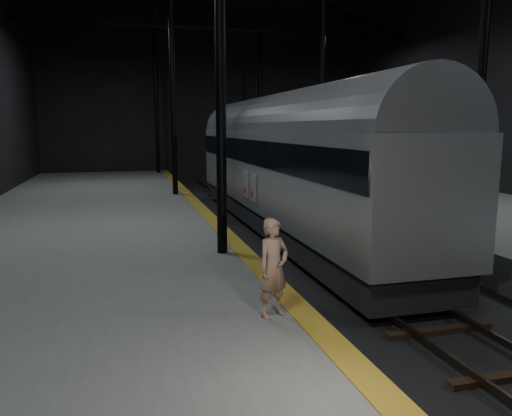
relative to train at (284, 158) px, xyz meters
name	(u,v)px	position (x,y,z in m)	size (l,w,h in m)	color
ground	(305,246)	(0.00, -2.51, -3.04)	(44.00, 44.00, 0.00)	black
platform_left	(86,245)	(-7.50, -2.51, -2.54)	(9.00, 43.80, 1.00)	#545452
platform_right	(482,222)	(7.50, -2.51, -2.54)	(9.00, 43.80, 1.00)	#545452
tactile_strip	(216,223)	(-3.25, -2.51, -2.04)	(0.50, 43.80, 0.01)	#806317
track	(305,244)	(0.00, -2.51, -2.97)	(2.40, 43.00, 0.24)	#3F3328
train	(284,158)	(0.00, 0.00, 0.00)	(3.05, 20.40, 5.45)	#ADB1B6
woman	(273,268)	(-3.80, -11.11, -1.18)	(0.63, 0.41, 1.72)	#8B6955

